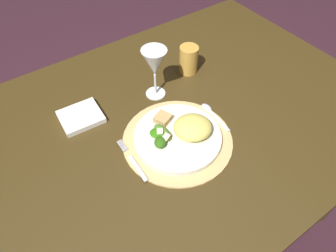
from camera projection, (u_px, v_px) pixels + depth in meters
name	position (u px, v px, depth m)	size (l,w,h in m)	color
ground_plane	(171.00, 218.00, 1.56)	(6.00, 6.00, 0.00)	#361B24
dining_table	(172.00, 145.00, 1.10)	(1.42, 0.99, 0.76)	#3E2E13
placemat	(177.00, 140.00, 0.93)	(0.33, 0.33, 0.01)	tan
dinner_plate	(178.00, 137.00, 0.92)	(0.26, 0.26, 0.02)	silver
pasta_serving	(193.00, 127.00, 0.90)	(0.11, 0.11, 0.05)	#E0D05F
salad_greens	(161.00, 135.00, 0.90)	(0.08, 0.09, 0.03)	#4F6016
bread_piece	(163.00, 119.00, 0.94)	(0.04, 0.05, 0.02)	tan
fork	(133.00, 162.00, 0.87)	(0.02, 0.17, 0.00)	silver
spoon	(211.00, 112.00, 1.00)	(0.03, 0.14, 0.01)	silver
napkin	(81.00, 117.00, 0.98)	(0.13, 0.11, 0.02)	white
wine_glass	(154.00, 64.00, 0.97)	(0.08, 0.08, 0.18)	silver
amber_tumbler	(189.00, 60.00, 1.11)	(0.07, 0.07, 0.10)	gold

